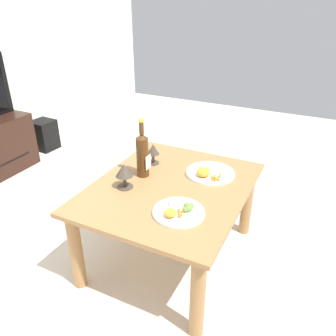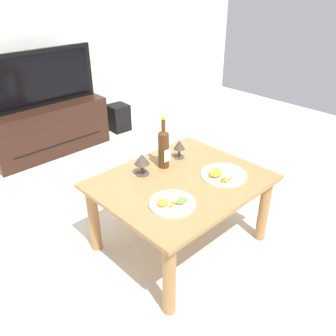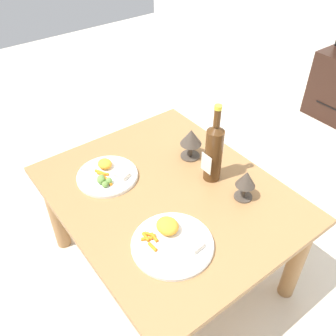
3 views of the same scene
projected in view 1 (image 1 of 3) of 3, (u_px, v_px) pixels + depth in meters
ground_plane at (170, 255)px, 2.13m from camera, size 6.40×6.40×0.00m
dining_table at (171, 199)px, 1.94m from camera, size 1.00×0.82×0.50m
floor_speaker at (44, 135)px, 3.50m from camera, size 0.22×0.22×0.30m
wine_bottle at (142, 154)px, 1.94m from camera, size 0.07×0.07×0.35m
goblet_left at (124, 172)px, 1.84m from camera, size 0.10×0.10×0.14m
goblet_right at (153, 150)px, 2.11m from camera, size 0.08×0.08×0.13m
dinner_plate_left at (179, 211)px, 1.65m from camera, size 0.26×0.26×0.05m
dinner_plate_right at (209, 173)px, 2.01m from camera, size 0.29×0.29×0.06m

